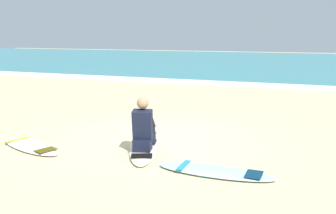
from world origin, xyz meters
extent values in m
plane|color=#CCB584|center=(0.00, 0.00, 0.00)|extent=(80.00, 80.00, 0.00)
cube|color=teal|center=(0.00, 22.57, 0.05)|extent=(80.00, 28.00, 0.10)
cube|color=white|center=(0.00, 8.87, 0.06)|extent=(80.00, 0.90, 0.11)
ellipsoid|color=#EFE5C6|center=(-0.07, -0.42, 0.04)|extent=(1.43, 2.52, 0.07)
cube|color=black|center=(-0.34, 0.23, 0.07)|extent=(0.48, 0.27, 0.01)
cube|color=black|center=(0.23, -1.16, 0.07)|extent=(0.43, 0.36, 0.01)
cube|color=black|center=(0.12, -0.88, 0.18)|extent=(0.37, 0.33, 0.20)
cylinder|color=black|center=(-0.03, -0.72, 0.33)|extent=(0.24, 0.43, 0.43)
cylinder|color=black|center=(-0.09, -0.53, 0.30)|extent=(0.18, 0.28, 0.42)
cube|color=black|center=(-0.11, -0.46, 0.10)|extent=(0.15, 0.24, 0.05)
cylinder|color=black|center=(0.17, -0.67, 0.33)|extent=(0.24, 0.43, 0.43)
cylinder|color=black|center=(0.13, -0.47, 0.30)|extent=(0.18, 0.28, 0.42)
cube|color=black|center=(0.12, -0.40, 0.10)|extent=(0.15, 0.24, 0.05)
cube|color=black|center=(0.11, -0.84, 0.53)|extent=(0.40, 0.37, 0.57)
sphere|color=#A37556|center=(0.10, -0.81, 0.92)|extent=(0.21, 0.21, 0.21)
cylinder|color=black|center=(-0.07, -0.73, 0.55)|extent=(0.18, 0.41, 0.31)
cylinder|color=black|center=(0.20, -0.66, 0.55)|extent=(0.18, 0.41, 0.31)
ellipsoid|color=silver|center=(-2.03, -1.30, 0.04)|extent=(1.79, 1.07, 0.07)
cube|color=gold|center=(-2.48, -1.14, 0.07)|extent=(0.26, 0.48, 0.01)
cube|color=#4C400C|center=(-1.51, -1.49, 0.07)|extent=(0.35, 0.42, 0.01)
ellipsoid|color=#9ED1E5|center=(1.57, -1.35, 0.04)|extent=(1.84, 0.53, 0.07)
cube|color=#1E7FB7|center=(1.05, -1.35, 0.07)|extent=(0.10, 0.48, 0.01)
cube|color=#0A2C40|center=(2.16, -1.36, 0.07)|extent=(0.24, 0.37, 0.01)
camera|label=1|loc=(2.88, -6.76, 2.12)|focal=40.39mm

